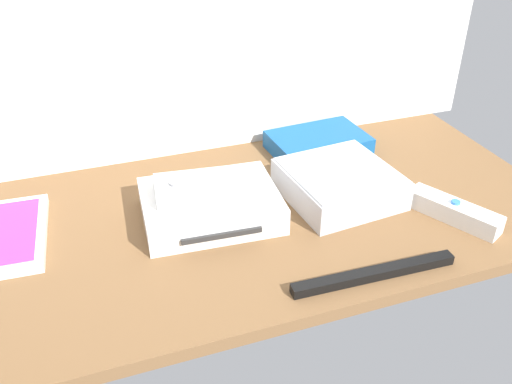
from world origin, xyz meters
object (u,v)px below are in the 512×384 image
(mini_computer, at_px, (339,184))
(remote_wand, at_px, (454,211))
(game_console, at_px, (211,206))
(sensor_bar, at_px, (374,274))
(remote_classic_pad, at_px, (202,187))
(network_router, at_px, (318,143))

(mini_computer, height_order, remote_wand, mini_computer)
(mini_computer, xyz_separation_m, remote_wand, (0.14, -0.12, -0.01))
(game_console, bearing_deg, sensor_bar, -47.77)
(mini_computer, bearing_deg, game_console, 176.33)
(game_console, xyz_separation_m, sensor_bar, (0.17, -0.21, -0.01))
(remote_classic_pad, bearing_deg, network_router, 34.74)
(remote_wand, bearing_deg, remote_classic_pad, 132.28)
(game_console, xyz_separation_m, network_router, (0.26, 0.15, -0.00))
(mini_computer, height_order, remote_classic_pad, remote_classic_pad)
(mini_computer, relative_size, sensor_bar, 0.77)
(game_console, bearing_deg, network_router, 33.95)
(remote_classic_pad, distance_m, sensor_bar, 0.29)
(game_console, height_order, remote_wand, game_console)
(game_console, bearing_deg, remote_classic_pad, 143.25)
(network_router, height_order, remote_classic_pad, remote_classic_pad)
(sensor_bar, bearing_deg, network_router, 78.86)
(mini_computer, xyz_separation_m, sensor_bar, (-0.05, -0.20, -0.02))
(sensor_bar, bearing_deg, remote_wand, 25.56)
(mini_computer, height_order, network_router, mini_computer)
(game_console, bearing_deg, remote_wand, -16.62)
(remote_wand, bearing_deg, sensor_bar, 176.87)
(network_router, relative_size, remote_wand, 1.26)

